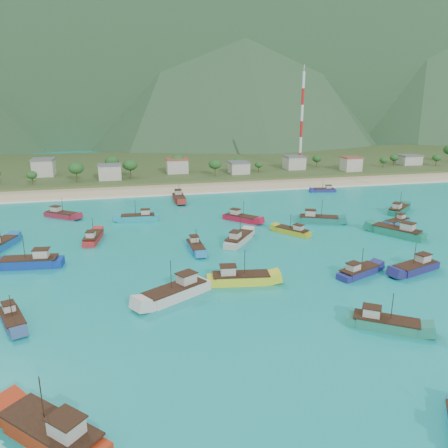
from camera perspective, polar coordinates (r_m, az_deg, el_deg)
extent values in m
plane|color=#0D9680|center=(94.46, 4.02, -4.59)|extent=(600.00, 600.00, 0.00)
cube|color=beige|center=(168.78, -3.92, 4.65)|extent=(400.00, 18.00, 1.20)
cube|color=#385123|center=(228.33, -6.46, 7.58)|extent=(400.00, 110.00, 2.40)
cube|color=white|center=(159.61, -3.35, 4.00)|extent=(400.00, 2.50, 0.08)
cube|color=slate|center=(624.33, -26.82, 23.38)|extent=(1400.00, 160.00, 260.00)
cube|color=#385942|center=(510.42, 3.90, 23.53)|extent=(1100.00, 160.00, 200.00)
cube|color=#284C2D|center=(386.81, -16.32, 21.65)|extent=(800.00, 160.00, 150.00)
cone|color=#284C2D|center=(397.35, -0.58, 23.53)|extent=(280.00, 280.00, 170.00)
cone|color=#284C2D|center=(484.78, 25.37, 23.14)|extent=(280.00, 280.00, 210.00)
cube|color=beige|center=(201.85, -22.49, 6.80)|extent=(8.45, 9.23, 6.85)
cube|color=beige|center=(183.92, -14.66, 6.53)|extent=(8.80, 6.83, 5.75)
cube|color=beige|center=(195.44, -6.16, 7.51)|extent=(9.09, 7.58, 5.87)
cube|color=beige|center=(193.27, 1.93, 7.32)|extent=(8.10, 8.17, 4.69)
cube|color=beige|center=(207.87, 9.16, 7.89)|extent=(8.49, 8.19, 5.72)
cube|color=beige|center=(208.11, 16.25, 7.49)|extent=(7.76, 6.90, 5.90)
cube|color=beige|center=(238.36, 23.08, 7.67)|extent=(9.98, 7.14, 4.28)
cylinder|color=red|center=(210.95, 9.87, 8.18)|extent=(1.20, 1.20, 7.24)
cylinder|color=white|center=(210.12, 9.97, 10.14)|extent=(1.20, 1.20, 7.24)
cylinder|color=red|center=(209.52, 10.06, 12.10)|extent=(1.20, 1.20, 7.24)
cylinder|color=white|center=(209.18, 10.16, 14.08)|extent=(1.20, 1.20, 7.24)
cylinder|color=red|center=(209.09, 10.26, 16.06)|extent=(1.20, 1.20, 7.24)
cylinder|color=white|center=(209.25, 10.37, 18.04)|extent=(1.20, 1.20, 7.24)
cube|color=teal|center=(126.18, -11.17, 0.72)|extent=(10.62, 3.71, 1.90)
cube|color=beige|center=(125.70, -10.24, 1.53)|extent=(2.49, 2.05, 1.54)
cylinder|color=#382114|center=(125.44, -11.51, 2.07)|extent=(0.12, 0.12, 4.28)
cube|color=red|center=(123.18, 2.31, 0.65)|extent=(9.31, 9.98, 1.92)
cube|color=beige|center=(123.88, 1.49, 1.58)|extent=(3.03, 3.08, 1.56)
cylinder|color=#382114|center=(122.08, 2.57, 2.02)|extent=(0.12, 0.12, 4.32)
cube|color=#1B618D|center=(128.95, 21.64, 0.15)|extent=(9.32, 6.26, 1.64)
cube|color=beige|center=(130.15, 22.12, 0.92)|extent=(2.56, 2.37, 1.34)
cylinder|color=#382114|center=(127.86, 21.64, 1.26)|extent=(0.12, 0.12, 3.70)
cube|color=#335081|center=(75.92, -25.91, -11.30)|extent=(5.87, 9.40, 1.65)
cube|color=beige|center=(76.96, -26.29, -9.74)|extent=(2.31, 2.53, 1.34)
cylinder|color=#382114|center=(74.34, -26.10, -9.62)|extent=(0.12, 0.12, 3.71)
cube|color=#1F79BB|center=(99.63, -3.69, -3.19)|extent=(3.09, 9.58, 1.73)
cube|color=beige|center=(100.94, -3.93, -2.00)|extent=(1.80, 2.21, 1.40)
cylinder|color=#382114|center=(98.24, -3.66, -1.74)|extent=(0.12, 0.12, 3.89)
cube|color=gold|center=(112.71, 8.85, -1.06)|extent=(7.76, 9.30, 1.72)
cube|color=beige|center=(111.30, 9.72, -0.48)|extent=(2.65, 2.75, 1.39)
cylinder|color=#382114|center=(112.21, 8.68, 0.36)|extent=(0.12, 0.12, 3.86)
cube|color=navy|center=(95.38, 23.67, -5.38)|extent=(11.43, 6.46, 1.99)
cube|color=beige|center=(96.55, 24.57, -4.09)|extent=(2.99, 2.68, 1.62)
cylinder|color=#382114|center=(93.83, 23.66, -3.62)|extent=(0.12, 0.12, 4.48)
cube|color=red|center=(110.62, -16.71, -1.86)|extent=(4.63, 10.49, 1.84)
cube|color=beige|center=(108.21, -17.01, -1.35)|extent=(2.21, 2.58, 1.50)
cylinder|color=#382114|center=(110.31, -16.77, -0.28)|extent=(0.12, 0.12, 4.15)
cube|color=#227F66|center=(71.39, 20.36, -12.28)|extent=(10.54, 8.58, 1.93)
cube|color=beige|center=(70.59, 18.71, -10.85)|extent=(3.09, 2.97, 1.57)
cylinder|color=#382114|center=(70.02, 21.11, -10.06)|extent=(0.12, 0.12, 4.34)
cube|color=#1558A6|center=(112.84, -27.20, -2.59)|extent=(6.64, 11.60, 2.02)
cylinder|color=#382114|center=(112.45, -27.24, -0.90)|extent=(0.12, 0.12, 4.55)
cube|color=maroon|center=(135.21, -20.42, 1.03)|extent=(10.23, 8.84, 1.91)
cube|color=beige|center=(136.30, -21.14, 1.83)|extent=(3.06, 2.98, 1.55)
cylinder|color=#382114|center=(134.09, -20.36, 2.29)|extent=(0.12, 0.12, 4.30)
cube|color=navy|center=(166.57, 12.89, 4.26)|extent=(8.66, 3.82, 1.52)
cube|color=beige|center=(166.80, 13.48, 4.72)|extent=(2.13, 1.82, 1.24)
cylinder|color=#382114|center=(165.96, 12.78, 5.09)|extent=(0.12, 0.12, 3.42)
cube|color=yellow|center=(82.13, 2.22, -7.32)|extent=(12.21, 5.12, 2.15)
cube|color=beige|center=(81.11, 0.53, -6.12)|extent=(2.97, 2.52, 1.75)
cylinder|color=#382114|center=(80.89, 2.72, -5.03)|extent=(0.12, 0.12, 4.84)
cube|color=maroon|center=(148.03, -5.89, 3.24)|extent=(3.44, 11.44, 2.08)
cube|color=beige|center=(149.90, -6.02, 4.13)|extent=(2.11, 2.61, 1.69)
cylinder|color=#382114|center=(146.69, -5.90, 4.47)|extent=(0.12, 0.12, 4.67)
cube|color=#11674E|center=(142.63, 21.88, 1.66)|extent=(10.81, 9.70, 2.05)
cube|color=beige|center=(140.05, 21.69, 2.21)|extent=(3.28, 3.21, 1.66)
cylinder|color=#382114|center=(142.51, 22.09, 3.00)|extent=(0.12, 0.12, 4.60)
cube|color=beige|center=(104.79, 1.99, -2.09)|extent=(9.47, 11.10, 2.06)
cube|color=beige|center=(102.16, 1.52, -1.47)|extent=(3.21, 3.31, 1.68)
cylinder|color=#382114|center=(104.37, 2.13, -0.24)|extent=(0.12, 0.12, 4.64)
cube|color=navy|center=(89.75, 17.27, -6.10)|extent=(10.35, 6.61, 1.82)
cube|color=beige|center=(87.62, 16.55, -5.43)|extent=(2.80, 2.57, 1.48)
cylinder|color=#382114|center=(89.16, 17.64, -4.25)|extent=(0.12, 0.12, 4.09)
cube|color=#B12F12|center=(51.66, -21.67, -24.20)|extent=(11.90, 11.81, 2.35)
cube|color=beige|center=(48.61, -19.88, -23.66)|extent=(3.76, 3.75, 1.91)
cylinder|color=#382114|center=(49.85, -22.70, -20.43)|extent=(0.12, 0.12, 5.29)
cube|color=#103499|center=(98.20, -24.04, -4.74)|extent=(12.67, 4.85, 2.25)
cube|color=beige|center=(96.84, -22.74, -3.59)|extent=(3.02, 2.53, 1.83)
cylinder|color=#382114|center=(97.26, -24.68, -2.73)|extent=(0.12, 0.12, 5.06)
cube|color=silver|center=(76.78, -6.42, -9.08)|extent=(12.92, 9.84, 2.33)
cube|color=beige|center=(77.39, -4.93, -7.11)|extent=(3.70, 3.51, 1.89)
cylinder|color=#382114|center=(74.85, -6.95, -6.61)|extent=(0.12, 0.12, 5.24)
cube|color=#197164|center=(124.27, 12.27, 0.48)|extent=(12.10, 7.79, 2.13)
cube|color=beige|center=(123.69, 11.21, 1.39)|extent=(3.29, 3.02, 1.73)
cylinder|color=#382114|center=(123.44, 12.67, 2.01)|extent=(0.12, 0.12, 4.78)
cube|color=#177A5C|center=(118.10, 21.59, -1.07)|extent=(9.99, 12.91, 2.33)
cube|color=beige|center=(116.59, 22.86, -0.34)|extent=(3.54, 3.72, 1.90)
cylinder|color=#382114|center=(117.38, 21.45, 0.77)|extent=(0.12, 0.12, 5.25)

